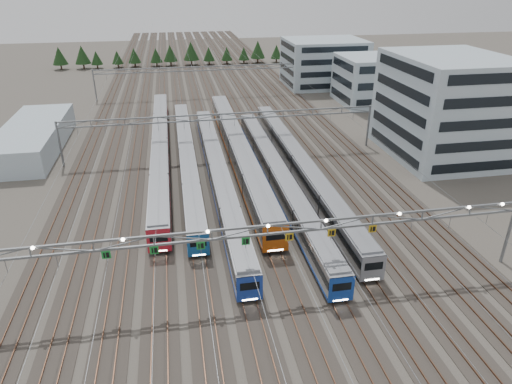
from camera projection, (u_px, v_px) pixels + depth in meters
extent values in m
plane|color=#47423A|center=(267.00, 289.00, 48.87)|extent=(400.00, 400.00, 0.00)
cube|color=#2D2823|center=(200.00, 84.00, 137.29)|extent=(54.00, 260.00, 0.08)
cube|color=brown|center=(112.00, 87.00, 133.09)|extent=(0.08, 260.00, 0.16)
cube|color=brown|center=(282.00, 80.00, 141.38)|extent=(0.08, 260.00, 0.16)
cube|color=brown|center=(197.00, 83.00, 137.12)|extent=(0.08, 260.00, 0.16)
cube|color=brown|center=(202.00, 83.00, 137.35)|extent=(0.08, 260.00, 0.16)
cube|color=black|center=(161.00, 156.00, 82.85)|extent=(2.36, 63.52, 0.36)
cube|color=#A8ABB0|center=(160.00, 147.00, 82.09)|extent=(2.78, 64.81, 3.12)
cube|color=black|center=(160.00, 145.00, 81.93)|extent=(2.84, 64.49, 0.94)
cube|color=red|center=(161.00, 153.00, 82.67)|extent=(2.83, 64.49, 0.35)
cube|color=slate|center=(159.00, 138.00, 81.36)|extent=(2.50, 63.52, 0.25)
cube|color=red|center=(159.00, 241.00, 53.48)|extent=(2.80, 0.12, 3.12)
cube|color=black|center=(159.00, 238.00, 53.29)|extent=(2.08, 0.10, 0.94)
cube|color=white|center=(160.00, 251.00, 54.02)|extent=(1.67, 0.06, 0.15)
cube|color=black|center=(188.00, 165.00, 78.88)|extent=(2.17, 56.30, 0.33)
cube|color=#A8ABB0|center=(187.00, 156.00, 78.18)|extent=(2.55, 57.45, 2.87)
cube|color=black|center=(187.00, 155.00, 78.03)|extent=(2.61, 57.16, 0.86)
cube|color=#185093|center=(187.00, 163.00, 78.71)|extent=(2.60, 57.16, 0.32)
cube|color=slate|center=(186.00, 148.00, 77.51)|extent=(2.29, 56.30, 0.23)
cube|color=#185093|center=(198.00, 246.00, 52.82)|extent=(2.57, 0.12, 2.87)
cube|color=black|center=(198.00, 243.00, 52.65)|extent=(1.91, 0.10, 0.86)
cube|color=white|center=(199.00, 255.00, 53.32)|extent=(1.53, 0.06, 0.14)
cube|color=black|center=(218.00, 182.00, 72.58)|extent=(2.25, 58.38, 0.34)
cube|color=#A8ABB0|center=(218.00, 172.00, 71.86)|extent=(2.64, 59.57, 2.98)
cube|color=black|center=(218.00, 170.00, 71.70)|extent=(2.70, 59.27, 0.90)
cube|color=navy|center=(218.00, 180.00, 72.40)|extent=(2.69, 59.27, 0.33)
cube|color=slate|center=(218.00, 163.00, 71.16)|extent=(2.38, 58.38, 0.24)
cube|color=navy|center=(250.00, 289.00, 45.56)|extent=(2.66, 0.12, 2.98)
cube|color=black|center=(250.00, 286.00, 45.38)|extent=(1.98, 0.10, 0.90)
cube|color=white|center=(250.00, 299.00, 46.08)|extent=(1.59, 0.06, 0.14)
cube|color=black|center=(238.00, 159.00, 81.29)|extent=(2.66, 60.02, 0.40)
cube|color=#A8ABB0|center=(238.00, 149.00, 80.44)|extent=(3.13, 61.24, 3.52)
cube|color=black|center=(238.00, 146.00, 80.25)|extent=(3.19, 60.93, 1.06)
cube|color=#D45812|center=(238.00, 157.00, 81.09)|extent=(3.18, 60.93, 0.39)
cube|color=slate|center=(238.00, 139.00, 79.62)|extent=(2.82, 60.02, 0.28)
cube|color=#D45812|center=(276.00, 239.00, 53.40)|extent=(3.15, 0.12, 3.52)
cube|color=black|center=(276.00, 236.00, 53.19)|extent=(2.35, 0.10, 1.06)
cube|color=white|center=(276.00, 250.00, 54.02)|extent=(1.88, 0.06, 0.17)
cube|color=black|center=(277.00, 185.00, 71.45)|extent=(2.24, 56.07, 0.34)
cube|color=#A8ABB0|center=(278.00, 176.00, 70.73)|extent=(2.64, 57.22, 2.97)
cube|color=black|center=(278.00, 173.00, 70.58)|extent=(2.70, 56.93, 0.89)
cube|color=#163D9C|center=(278.00, 183.00, 71.28)|extent=(2.69, 56.93, 0.33)
cube|color=slate|center=(278.00, 166.00, 70.04)|extent=(2.37, 56.07, 0.24)
cube|color=#163D9C|center=(341.00, 289.00, 45.48)|extent=(2.66, 0.12, 2.97)
cube|color=black|center=(342.00, 287.00, 45.30)|extent=(1.98, 0.10, 0.89)
cube|color=white|center=(341.00, 300.00, 45.99)|extent=(1.58, 0.06, 0.14)
cube|color=black|center=(299.00, 174.00, 75.53)|extent=(2.33, 58.34, 0.35)
cube|color=#A8ABB0|center=(299.00, 164.00, 74.78)|extent=(2.74, 59.53, 3.08)
cube|color=black|center=(299.00, 162.00, 74.62)|extent=(2.80, 59.24, 0.93)
cube|color=gray|center=(299.00, 171.00, 75.35)|extent=(2.79, 59.24, 0.34)
cube|color=slate|center=(300.00, 155.00, 74.06)|extent=(2.47, 58.34, 0.24)
cube|color=gray|center=(373.00, 269.00, 48.50)|extent=(2.76, 0.12, 3.08)
cube|color=black|center=(374.00, 266.00, 48.31)|extent=(2.05, 0.10, 0.93)
cube|color=white|center=(372.00, 279.00, 49.04)|extent=(1.64, 0.06, 0.15)
cylinder|color=slate|center=(509.00, 232.00, 51.67)|extent=(0.36, 0.36, 8.00)
cube|color=slate|center=(268.00, 226.00, 45.46)|extent=(56.00, 0.22, 0.22)
cube|color=slate|center=(268.00, 234.00, 45.90)|extent=(56.00, 0.22, 0.22)
cube|color=#1B8A32|center=(106.00, 255.00, 43.45)|extent=(0.85, 0.06, 0.85)
cube|color=#1B8A32|center=(154.00, 250.00, 44.18)|extent=(0.85, 0.06, 0.85)
cube|color=#1B8A32|center=(201.00, 246.00, 44.91)|extent=(0.85, 0.06, 0.85)
cube|color=#1B8A32|center=(246.00, 241.00, 45.64)|extent=(0.85, 0.06, 0.85)
cube|color=gold|center=(289.00, 237.00, 46.37)|extent=(0.85, 0.06, 0.85)
cube|color=gold|center=(332.00, 233.00, 47.11)|extent=(0.85, 0.06, 0.85)
cube|color=gold|center=(373.00, 229.00, 47.84)|extent=(0.85, 0.06, 0.85)
cylinder|color=slate|center=(60.00, 144.00, 77.94)|extent=(0.36, 0.36, 8.00)
cylinder|color=slate|center=(368.00, 126.00, 87.05)|extent=(0.36, 0.36, 8.00)
cube|color=slate|center=(222.00, 114.00, 80.83)|extent=(56.00, 0.22, 0.22)
cube|color=slate|center=(222.00, 119.00, 81.27)|extent=(56.00, 0.22, 0.22)
cylinder|color=slate|center=(95.00, 85.00, 117.74)|extent=(0.36, 0.36, 8.00)
cylinder|color=slate|center=(304.00, 77.00, 126.84)|extent=(0.36, 0.36, 8.00)
cube|color=slate|center=(202.00, 67.00, 120.63)|extent=(56.00, 0.22, 0.22)
cube|color=slate|center=(203.00, 70.00, 121.07)|extent=(56.00, 0.22, 0.22)
cube|color=#A6BDC7|center=(446.00, 107.00, 80.87)|extent=(18.00, 22.00, 17.80)
cube|color=#A6BDC7|center=(368.00, 80.00, 115.31)|extent=(14.00, 16.00, 11.60)
cube|color=#A6BDC7|center=(324.00, 63.00, 132.82)|extent=(22.00, 18.00, 13.05)
cube|color=#A6BDC7|center=(33.00, 137.00, 86.00)|extent=(10.00, 30.00, 4.72)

